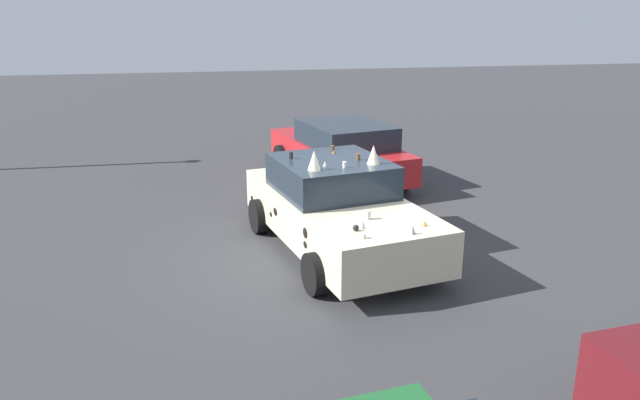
% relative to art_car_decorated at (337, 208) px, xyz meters
% --- Properties ---
extents(ground_plane, '(60.00, 60.00, 0.00)m').
position_rel_art_car_decorated_xyz_m(ground_plane, '(-0.06, -0.01, -0.73)').
color(ground_plane, '#38383A').
extents(art_car_decorated, '(4.60, 2.69, 1.78)m').
position_rel_art_car_decorated_xyz_m(art_car_decorated, '(0.00, 0.00, 0.00)').
color(art_car_decorated, beige).
rests_on(art_car_decorated, ground).
extents(parked_sedan_behind_right, '(4.53, 2.71, 1.39)m').
position_rel_art_car_decorated_xyz_m(parked_sedan_behind_right, '(4.13, -1.01, -0.02)').
color(parked_sedan_behind_right, red).
rests_on(parked_sedan_behind_right, ground).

